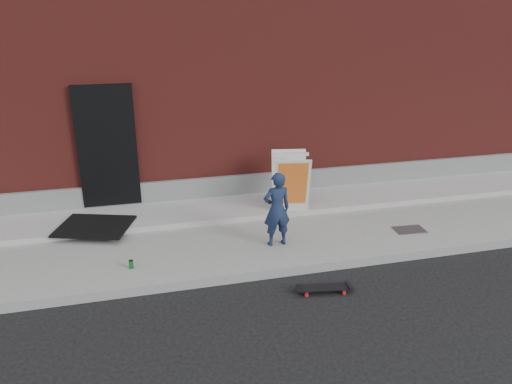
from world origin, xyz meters
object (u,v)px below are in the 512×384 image
object	(u,v)px
child	(277,209)
skateboard	(324,288)
pizza_sign	(291,181)
soda_can	(131,264)

from	to	relation	value
child	skateboard	distance (m)	1.55
child	pizza_sign	bearing A→B (deg)	-120.81
pizza_sign	soda_can	world-z (taller)	pizza_sign
skateboard	pizza_sign	world-z (taller)	pizza_sign
pizza_sign	soda_can	size ratio (longest dim) A/B	8.38
pizza_sign	child	bearing A→B (deg)	-117.50
child	skateboard	size ratio (longest dim) A/B	1.55
skateboard	soda_can	bearing A→B (deg)	157.15
pizza_sign	soda_can	distance (m)	3.30
pizza_sign	soda_can	xyz separation A→B (m)	(-2.93, -1.42, -0.57)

